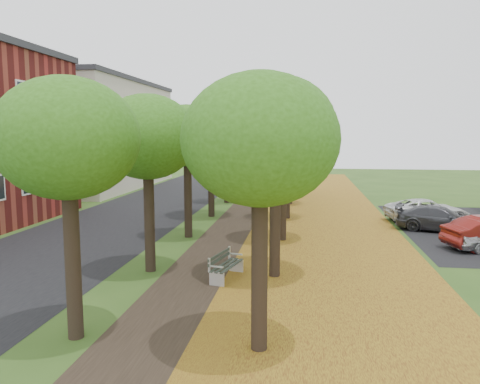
% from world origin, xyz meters
% --- Properties ---
extents(ground, '(120.00, 120.00, 0.00)m').
position_xyz_m(ground, '(0.00, 0.00, 0.00)').
color(ground, '#2D4C19').
rests_on(ground, ground).
extents(street_asphalt, '(8.00, 70.00, 0.01)m').
position_xyz_m(street_asphalt, '(-7.50, 15.00, 0.00)').
color(street_asphalt, black).
rests_on(street_asphalt, ground).
extents(footpath, '(3.20, 70.00, 0.01)m').
position_xyz_m(footpath, '(0.00, 15.00, 0.00)').
color(footpath, black).
rests_on(footpath, ground).
extents(leaf_verge, '(7.50, 70.00, 0.01)m').
position_xyz_m(leaf_verge, '(5.00, 15.00, 0.01)').
color(leaf_verge, '#AC8B1F').
rests_on(leaf_verge, ground).
extents(tree_row_west, '(3.95, 33.95, 6.76)m').
position_xyz_m(tree_row_west, '(-2.20, 15.00, 5.04)').
color(tree_row_west, black).
rests_on(tree_row_west, ground).
extents(tree_row_east, '(3.95, 33.95, 6.76)m').
position_xyz_m(tree_row_east, '(2.60, 15.00, 5.04)').
color(tree_row_east, black).
rests_on(tree_row_east, ground).
extents(building_cream, '(10.30, 20.30, 10.40)m').
position_xyz_m(building_cream, '(-17.00, 33.00, 5.21)').
color(building_cream, beige).
rests_on(building_cream, ground).
extents(bench, '(1.03, 2.07, 0.94)m').
position_xyz_m(bench, '(0.83, 5.46, 0.49)').
color(bench, '#2B362E').
rests_on(bench, ground).
extents(car_grey, '(4.94, 3.19, 1.33)m').
position_xyz_m(car_grey, '(11.00, 15.26, 0.67)').
color(car_grey, '#35363A').
rests_on(car_grey, ground).
extents(car_white, '(5.18, 3.06, 1.35)m').
position_xyz_m(car_white, '(11.00, 18.06, 0.68)').
color(car_white, silver).
rests_on(car_white, ground).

